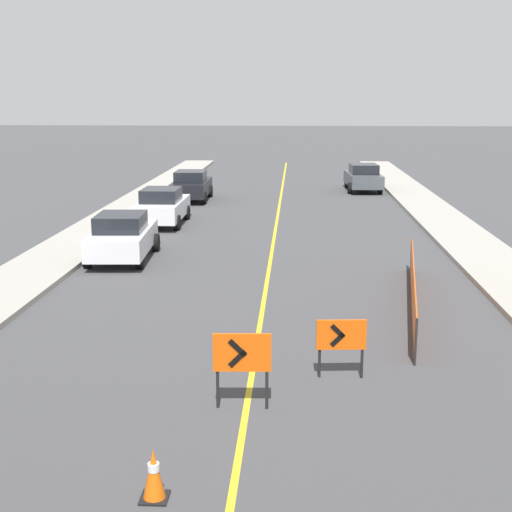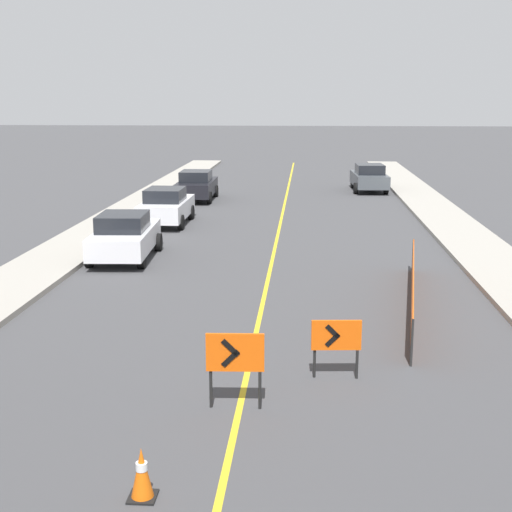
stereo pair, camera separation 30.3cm
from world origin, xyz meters
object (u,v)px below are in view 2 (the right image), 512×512
traffic_cone_farthest (142,473)px  parked_car_curb_near (125,236)px  parked_car_opposite_side (369,178)px  arrow_barricade_secondary (336,338)px  arrow_barricade_primary (235,356)px  parked_car_curb_far (196,185)px  parked_car_curb_mid (166,206)px

traffic_cone_farthest → parked_car_curb_near: size_ratio=0.17×
parked_car_opposite_side → traffic_cone_farthest: bearing=-102.9°
arrow_barricade_secondary → parked_car_opposite_side: parked_car_opposite_side is taller
arrow_barricade_primary → parked_car_opposite_side: (4.84, 30.24, -0.18)m
parked_car_curb_far → arrow_barricade_primary: bearing=-80.5°
arrow_barricade_secondary → parked_car_curb_near: bearing=119.0°
traffic_cone_farthest → parked_car_curb_far: size_ratio=0.17×
arrow_barricade_secondary → parked_car_curb_far: size_ratio=0.27×
arrow_barricade_secondary → parked_car_opposite_side: size_ratio=0.27×
arrow_barricade_primary → parked_car_curb_far: (-4.66, 25.77, -0.18)m
traffic_cone_farthest → parked_car_curb_near: bearing=105.1°
traffic_cone_farthest → parked_car_curb_far: parked_car_curb_far is taller
parked_car_curb_near → traffic_cone_farthest: bearing=-78.2°
traffic_cone_farthest → parked_car_curb_mid: 21.71m
parked_car_curb_near → parked_car_opposite_side: bearing=59.0°
parked_car_curb_far → parked_car_opposite_side: 10.49m
parked_car_curb_mid → parked_car_opposite_side: same height
parked_car_curb_near → parked_car_curb_far: bearing=85.6°
arrow_barricade_primary → parked_car_curb_far: 26.19m
parked_car_curb_near → parked_car_curb_mid: size_ratio=1.02×
parked_car_curb_far → parked_car_opposite_side: bearing=24.4°
parked_car_opposite_side → parked_car_curb_near: bearing=-120.6°
parked_car_curb_near → parked_car_curb_mid: bearing=85.9°
traffic_cone_farthest → parked_car_curb_mid: size_ratio=0.17×
traffic_cone_farthest → arrow_barricade_primary: 3.20m
traffic_cone_farthest → parked_car_curb_near: parked_car_curb_near is taller
arrow_barricade_secondary → parked_car_curb_near: size_ratio=0.27×
arrow_barricade_secondary → parked_car_curb_mid: (-6.66, 16.85, -0.03)m
parked_car_curb_mid → parked_car_opposite_side: 15.31m
arrow_barricade_secondary → parked_car_curb_near: (-6.75, 10.06, -0.03)m
arrow_barricade_secondary → parked_car_curb_mid: size_ratio=0.27×
parked_car_curb_near → parked_car_curb_far: (0.26, 14.19, 0.00)m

